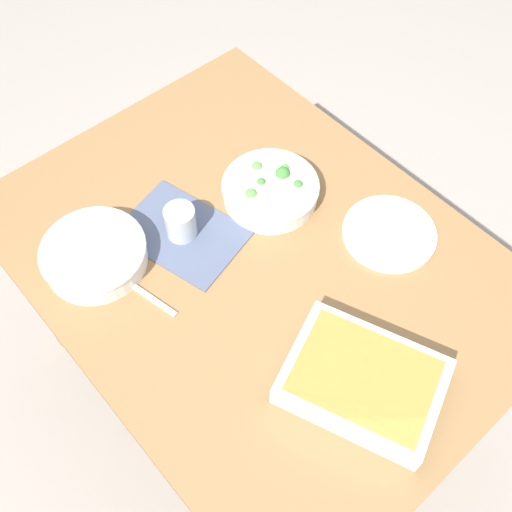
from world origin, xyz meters
name	(u,v)px	position (x,y,z in m)	size (l,w,h in m)	color
ground_plane	(256,380)	(0.00, 0.00, 0.00)	(6.00, 6.00, 0.00)	#9E9389
dining_table	(256,277)	(0.00, 0.00, 0.65)	(1.20, 0.90, 0.74)	olive
placemat	(182,233)	(0.16, 0.09, 0.74)	(0.28, 0.20, 0.00)	#4C5670
stew_bowl	(94,254)	(0.23, 0.28, 0.77)	(0.24, 0.24, 0.06)	white
broccoli_bowl	(271,189)	(0.11, -0.14, 0.77)	(0.24, 0.24, 0.07)	white
baking_dish	(363,381)	(-0.38, 0.05, 0.77)	(0.36, 0.32, 0.06)	silver
drink_cup	(181,224)	(0.16, 0.09, 0.78)	(0.07, 0.07, 0.08)	#B2BCC6
side_plate	(389,233)	(-0.16, -0.27, 0.75)	(0.22, 0.22, 0.01)	white
spoon_by_stew	(137,288)	(0.11, 0.26, 0.74)	(0.17, 0.06, 0.01)	silver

